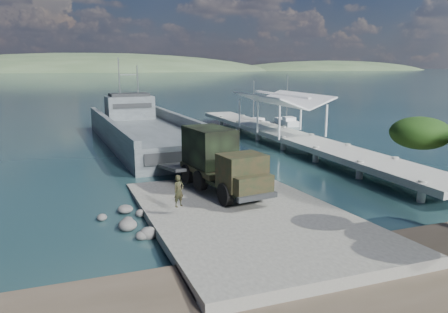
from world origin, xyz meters
The scene contains 10 objects.
ground centered at (0.00, 0.00, 0.00)m, with size 1400.00×1400.00×0.00m, color #19393C.
boat_ramp centered at (0.00, -1.00, 0.25)m, with size 10.00×18.00×0.50m, color slate.
shoreline_rocks centered at (-6.20, 0.50, 0.00)m, with size 3.20×5.60×0.90m, color #51514F, non-canonical shape.
distant_headlands centered at (50.00, 560.00, 0.00)m, with size 1000.00×240.00×48.00m, color #3B5334, non-canonical shape.
pier centered at (13.00, 18.77, 1.60)m, with size 6.40×44.00×6.10m.
landing_craft centered at (-0.54, 23.99, 0.81)m, with size 9.77×33.48×9.85m.
military_truck centered at (0.15, 3.16, 2.38)m, with size 3.58×8.40×3.77m.
soldier centered at (-3.36, -0.32, 1.35)m, with size 0.62×0.41×1.70m, color black.
sailboat_near centered at (16.04, 33.50, 0.34)m, with size 2.80×5.39×6.30m.
sailboat_far centered at (20.47, 32.17, 0.37)m, with size 2.52×5.92×6.98m.
Camera 1 is at (-8.72, -21.83, 8.24)m, focal length 35.00 mm.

